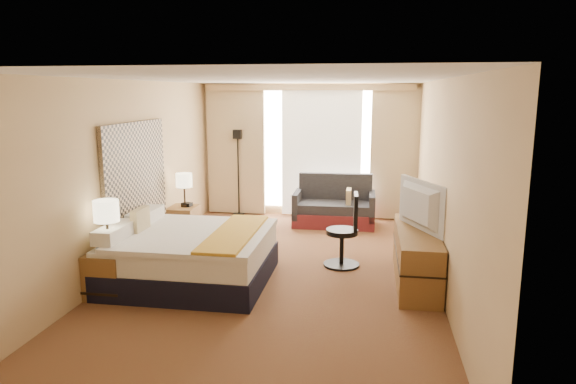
% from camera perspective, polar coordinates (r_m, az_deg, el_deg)
% --- Properties ---
extents(floor, '(4.20, 7.00, 0.02)m').
position_cam_1_polar(floor, '(7.07, -1.23, -9.13)').
color(floor, '#4F1B16').
rests_on(floor, ground).
extents(ceiling, '(4.20, 7.00, 0.02)m').
position_cam_1_polar(ceiling, '(6.63, -1.32, 12.45)').
color(ceiling, silver).
rests_on(ceiling, wall_back).
extents(wall_back, '(4.20, 0.02, 2.60)m').
position_cam_1_polar(wall_back, '(10.15, 2.34, 4.63)').
color(wall_back, '#D9B884').
rests_on(wall_back, ground).
extents(wall_front, '(4.20, 0.02, 2.60)m').
position_cam_1_polar(wall_front, '(3.45, -12.06, -8.53)').
color(wall_front, '#D9B884').
rests_on(wall_front, ground).
extents(wall_left, '(0.02, 7.00, 2.60)m').
position_cam_1_polar(wall_left, '(7.40, -17.48, 1.70)').
color(wall_left, '#D9B884').
rests_on(wall_left, ground).
extents(wall_right, '(0.02, 7.00, 2.60)m').
position_cam_1_polar(wall_right, '(6.68, 16.75, 0.77)').
color(wall_right, '#D9B884').
rests_on(wall_right, ground).
extents(headboard, '(0.06, 1.85, 1.50)m').
position_cam_1_polar(headboard, '(7.56, -16.53, 1.79)').
color(headboard, black).
rests_on(headboard, wall_left).
extents(nightstand_left, '(0.45, 0.52, 0.55)m').
position_cam_1_polar(nightstand_left, '(6.64, -19.24, -8.60)').
color(nightstand_left, brown).
rests_on(nightstand_left, floor).
extents(nightstand_right, '(0.45, 0.52, 0.55)m').
position_cam_1_polar(nightstand_right, '(8.81, -11.55, -3.37)').
color(nightstand_right, brown).
rests_on(nightstand_right, floor).
extents(media_dresser, '(0.50, 1.80, 0.70)m').
position_cam_1_polar(media_dresser, '(6.87, 14.06, -6.97)').
color(media_dresser, brown).
rests_on(media_dresser, floor).
extents(window, '(2.30, 0.02, 2.30)m').
position_cam_1_polar(window, '(10.10, 3.74, 4.69)').
color(window, white).
rests_on(window, wall_back).
extents(curtains, '(4.12, 0.19, 2.56)m').
position_cam_1_polar(curtains, '(10.03, 2.25, 5.18)').
color(curtains, '#C7B58C').
rests_on(curtains, floor).
extents(bed, '(1.96, 1.79, 0.95)m').
position_cam_1_polar(bed, '(6.83, -10.74, -6.95)').
color(bed, black).
rests_on(bed, floor).
extents(loveseat, '(1.49, 0.81, 0.93)m').
position_cam_1_polar(loveseat, '(9.57, 5.18, -1.84)').
color(loveseat, maroon).
rests_on(loveseat, floor).
extents(floor_lamp, '(0.22, 0.22, 1.71)m').
position_cam_1_polar(floor_lamp, '(10.23, -5.58, 4.11)').
color(floor_lamp, black).
rests_on(floor_lamp, floor).
extents(desk_chair, '(0.51, 0.51, 1.05)m').
position_cam_1_polar(desk_chair, '(7.30, 6.46, -4.67)').
color(desk_chair, black).
rests_on(desk_chair, floor).
extents(lamp_left, '(0.30, 0.30, 0.63)m').
position_cam_1_polar(lamp_left, '(6.46, -19.54, -2.11)').
color(lamp_left, black).
rests_on(lamp_left, nightstand_left).
extents(lamp_right, '(0.27, 0.27, 0.57)m').
position_cam_1_polar(lamp_right, '(8.67, -11.48, 1.21)').
color(lamp_right, black).
rests_on(lamp_right, nightstand_right).
extents(tissue_box, '(0.15, 0.15, 0.11)m').
position_cam_1_polar(tissue_box, '(6.46, -19.92, -6.13)').
color(tissue_box, '#7F9FC5').
rests_on(tissue_box, nightstand_left).
extents(telephone, '(0.18, 0.15, 0.06)m').
position_cam_1_polar(telephone, '(8.77, -11.17, -1.37)').
color(telephone, black).
rests_on(telephone, nightstand_right).
extents(television, '(0.59, 1.06, 0.63)m').
position_cam_1_polar(television, '(6.71, 13.89, -1.50)').
color(television, black).
rests_on(television, media_dresser).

